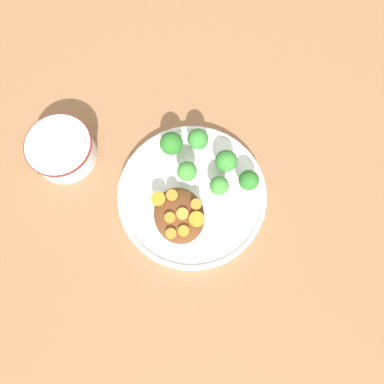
% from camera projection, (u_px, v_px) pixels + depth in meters
% --- Properties ---
extents(ground_plane, '(4.00, 4.00, 0.00)m').
position_uv_depth(ground_plane, '(192.00, 197.00, 0.72)').
color(ground_plane, '#8C603D').
extents(plate, '(0.28, 0.28, 0.02)m').
position_uv_depth(plate, '(192.00, 195.00, 0.71)').
color(plate, silver).
rests_on(plate, ground_plane).
extents(dip_bowl, '(0.13, 0.13, 0.06)m').
position_uv_depth(dip_bowl, '(62.00, 149.00, 0.71)').
color(dip_bowl, silver).
rests_on(dip_bowl, ground_plane).
extents(stew_mound, '(0.09, 0.11, 0.03)m').
position_uv_depth(stew_mound, '(179.00, 215.00, 0.68)').
color(stew_mound, '#5B3319').
rests_on(stew_mound, plate).
extents(broccoli_floret_0, '(0.04, 0.04, 0.05)m').
position_uv_depth(broccoli_floret_0, '(198.00, 139.00, 0.70)').
color(broccoli_floret_0, '#7FA85B').
rests_on(broccoli_floret_0, plate).
extents(broccoli_floret_1, '(0.04, 0.04, 0.05)m').
position_uv_depth(broccoli_floret_1, '(187.00, 172.00, 0.68)').
color(broccoli_floret_1, '#7FA85B').
rests_on(broccoli_floret_1, plate).
extents(broccoli_floret_2, '(0.04, 0.04, 0.05)m').
position_uv_depth(broccoli_floret_2, '(226.00, 161.00, 0.69)').
color(broccoli_floret_2, '#759E51').
rests_on(broccoli_floret_2, plate).
extents(broccoli_floret_3, '(0.04, 0.04, 0.06)m').
position_uv_depth(broccoli_floret_3, '(171.00, 144.00, 0.69)').
color(broccoli_floret_3, '#759E51').
rests_on(broccoli_floret_3, plate).
extents(broccoli_floret_4, '(0.03, 0.03, 0.05)m').
position_uv_depth(broccoli_floret_4, '(219.00, 186.00, 0.68)').
color(broccoli_floret_4, '#7FA85B').
rests_on(broccoli_floret_4, plate).
extents(broccoli_floret_5, '(0.04, 0.04, 0.05)m').
position_uv_depth(broccoli_floret_5, '(249.00, 181.00, 0.68)').
color(broccoli_floret_5, '#759E51').
rests_on(broccoli_floret_5, plate).
extents(carrot_slice_0, '(0.02, 0.02, 0.01)m').
position_uv_depth(carrot_slice_0, '(172.00, 196.00, 0.67)').
color(carrot_slice_0, orange).
rests_on(carrot_slice_0, stew_mound).
extents(carrot_slice_1, '(0.02, 0.02, 0.00)m').
position_uv_depth(carrot_slice_1, '(170.00, 218.00, 0.66)').
color(carrot_slice_1, orange).
rests_on(carrot_slice_1, stew_mound).
extents(carrot_slice_2, '(0.02, 0.02, 0.00)m').
position_uv_depth(carrot_slice_2, '(196.00, 204.00, 0.67)').
color(carrot_slice_2, orange).
rests_on(carrot_slice_2, stew_mound).
extents(carrot_slice_3, '(0.03, 0.03, 0.01)m').
position_uv_depth(carrot_slice_3, '(159.00, 201.00, 0.67)').
color(carrot_slice_3, orange).
rests_on(carrot_slice_3, stew_mound).
extents(carrot_slice_4, '(0.02, 0.02, 0.00)m').
position_uv_depth(carrot_slice_4, '(171.00, 234.00, 0.65)').
color(carrot_slice_4, orange).
rests_on(carrot_slice_4, stew_mound).
extents(carrot_slice_5, '(0.03, 0.03, 0.01)m').
position_uv_depth(carrot_slice_5, '(197.00, 219.00, 0.66)').
color(carrot_slice_5, orange).
rests_on(carrot_slice_5, stew_mound).
extents(carrot_slice_6, '(0.02, 0.02, 0.00)m').
position_uv_depth(carrot_slice_6, '(184.00, 231.00, 0.65)').
color(carrot_slice_6, orange).
rests_on(carrot_slice_6, stew_mound).
extents(carrot_slice_7, '(0.02, 0.02, 0.00)m').
position_uv_depth(carrot_slice_7, '(182.00, 214.00, 0.66)').
color(carrot_slice_7, orange).
rests_on(carrot_slice_7, stew_mound).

